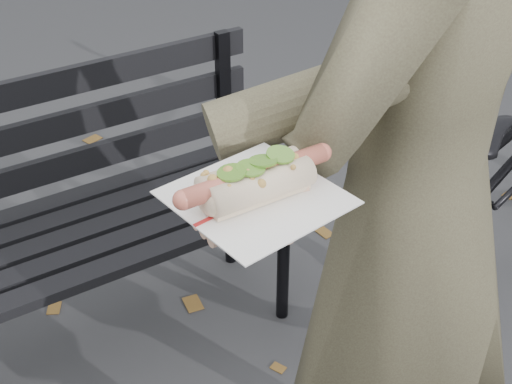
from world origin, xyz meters
TOP-DOWN VIEW (x-y plane):
  - park_bench at (-0.03, 0.96)m, footprint 1.50×0.44m
  - bicycle at (1.45, 0.58)m, footprint 1.72×0.81m
  - person at (0.45, 0.02)m, footprint 0.77×0.61m
  - held_hotdog at (0.24, -0.02)m, footprint 0.63×0.32m

SIDE VIEW (x-z plane):
  - bicycle at x=1.45m, z-range 0.00..0.87m
  - park_bench at x=-0.03m, z-range 0.08..0.96m
  - person at x=0.45m, z-range 0.00..1.85m
  - held_hotdog at x=0.24m, z-range 1.13..1.33m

